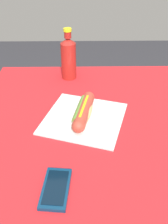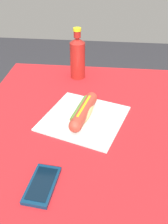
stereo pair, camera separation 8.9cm
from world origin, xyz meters
The scene contains 5 objects.
dining_table centered at (0.00, 0.00, 0.61)m, with size 1.00×0.88×0.76m.
paper_wrapper centered at (0.06, 0.04, 0.76)m, with size 0.27×0.27×0.01m, color silver.
hot_dog centered at (0.06, 0.05, 0.79)m, with size 0.22×0.09×0.05m.
cell_phone centered at (-0.24, 0.12, 0.76)m, with size 0.13×0.08×0.01m.
soda_bottle centered at (0.38, 0.11, 0.85)m, with size 0.07×0.07×0.22m.
Camera 1 is at (-0.66, 0.06, 1.30)m, focal length 40.86 mm.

